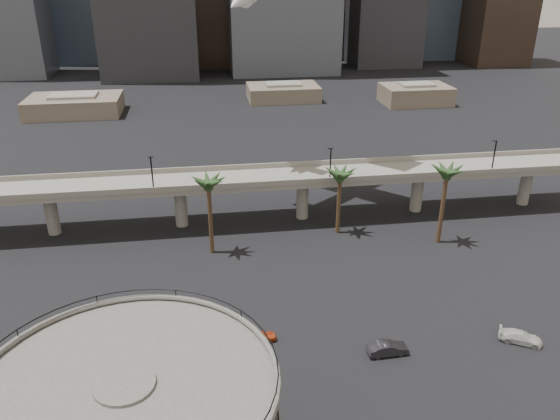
{
  "coord_description": "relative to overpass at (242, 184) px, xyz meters",
  "views": [
    {
      "loc": [
        -6.55,
        -35.13,
        43.18
      ],
      "look_at": [
        2.84,
        28.0,
        14.18
      ],
      "focal_mm": 35.0,
      "sensor_mm": 36.0,
      "label": 1
    }
  ],
  "objects": [
    {
      "name": "overpass",
      "position": [
        0.0,
        0.0,
        0.0
      ],
      "size": [
        130.0,
        9.3,
        14.7
      ],
      "color": "slate",
      "rests_on": "ground"
    },
    {
      "name": "palm_trees",
      "position": [
        14.02,
        -10.35,
        4.09
      ],
      "size": [
        42.4,
        10.4,
        14.0
      ],
      "color": "#4A3120",
      "rests_on": "ground"
    },
    {
      "name": "low_buildings",
      "position": [
        6.89,
        87.3,
        -4.48
      ],
      "size": [
        135.0,
        27.5,
        6.8
      ],
      "color": "brown",
      "rests_on": "ground"
    },
    {
      "name": "car_a",
      "position": [
        -0.87,
        -35.12,
        -6.65
      ],
      "size": [
        4.31,
        2.34,
        1.39
      ],
      "primitive_type": "imported",
      "rotation": [
        0.0,
        0.0,
        1.75
      ],
      "color": "#C2461B",
      "rests_on": "ground"
    },
    {
      "name": "car_b",
      "position": [
        14.08,
        -39.75,
        -6.52
      ],
      "size": [
        5.03,
        1.89,
        1.64
      ],
      "primitive_type": "imported",
      "rotation": [
        0.0,
        0.0,
        1.6
      ],
      "color": "black",
      "rests_on": "ground"
    },
    {
      "name": "car_c",
      "position": [
        31.18,
        -39.96,
        -6.6
      ],
      "size": [
        5.5,
        4.33,
        1.49
      ],
      "primitive_type": "imported",
      "rotation": [
        0.0,
        0.0,
        1.06
      ],
      "color": "silver",
      "rests_on": "ground"
    }
  ]
}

